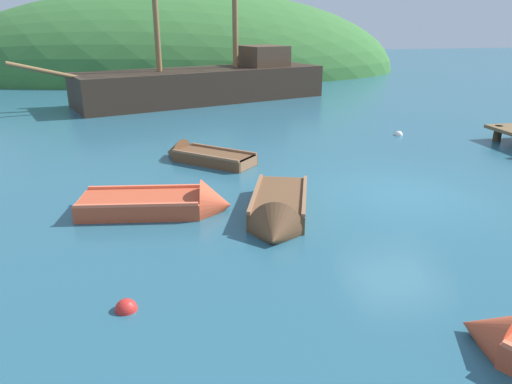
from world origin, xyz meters
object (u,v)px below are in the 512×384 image
at_px(sailing_ship, 206,89).
at_px(rowboat_outer_right, 168,206).
at_px(rowboat_far, 201,157).
at_px(buoy_red, 126,310).
at_px(rowboat_center, 278,213).
at_px(buoy_white, 398,135).

xyz_separation_m(sailing_ship, rowboat_outer_right, (-2.52, -15.75, -0.50)).
bearing_deg(rowboat_outer_right, rowboat_far, 82.52).
distance_m(sailing_ship, buoy_red, 19.89).
bearing_deg(rowboat_center, buoy_white, 155.26).
distance_m(rowboat_center, rowboat_outer_right, 2.55).
distance_m(sailing_ship, rowboat_far, 11.81).
bearing_deg(buoy_red, buoy_white, 45.99).
height_order(sailing_ship, buoy_red, sailing_ship).
bearing_deg(buoy_white, rowboat_center, -132.82).
bearing_deg(buoy_red, rowboat_center, 43.31).
bearing_deg(rowboat_center, rowboat_outer_right, -93.95).
height_order(rowboat_center, rowboat_outer_right, rowboat_outer_right).
xyz_separation_m(sailing_ship, rowboat_far, (-1.39, -11.72, -0.53)).
bearing_deg(rowboat_far, sailing_ship, -54.68).
relative_size(sailing_ship, buoy_white, 49.17).
relative_size(buoy_red, buoy_white, 1.07).
distance_m(rowboat_center, buoy_red, 4.25).
relative_size(rowboat_center, rowboat_far, 1.15).
relative_size(rowboat_center, buoy_red, 10.10).
distance_m(rowboat_outer_right, buoy_red, 3.94).
xyz_separation_m(buoy_red, buoy_white, (9.58, 9.91, 0.00)).
relative_size(rowboat_outer_right, buoy_red, 10.33).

